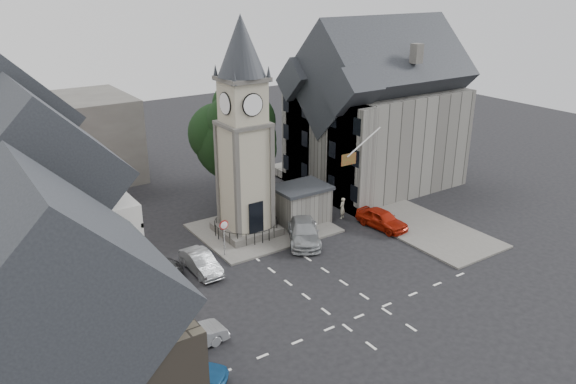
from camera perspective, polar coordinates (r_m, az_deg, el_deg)
ground at (r=37.52m, az=1.93°, el=-8.57°), size 120.00×120.00×0.00m
pavement_west at (r=37.86m, az=-19.51°, el=-9.48°), size 6.00×30.00×0.14m
pavement_east at (r=49.96m, az=7.77°, el=-0.85°), size 6.00×26.00×0.14m
central_island at (r=44.16m, az=-2.55°, el=-3.68°), size 10.00×8.00×0.16m
road_markings at (r=33.87m, az=7.49°, el=-12.31°), size 20.00×8.00×0.01m
clock_tower at (r=40.72m, az=-4.54°, el=6.16°), size 4.86×4.86×16.25m
stone_shelter at (r=44.85m, az=1.35°, el=-1.22°), size 4.30×3.30×3.08m
town_tree at (r=46.19m, az=-5.42°, el=6.45°), size 7.20×7.20×10.80m
warning_sign_post at (r=39.24m, az=-6.50°, el=-3.97°), size 0.70×0.19×2.85m
terrace_cream at (r=36.58m, az=-26.08°, el=-0.25°), size 8.10×7.60×12.80m
terrace_tudor at (r=29.35m, az=-23.44°, el=-5.70°), size 8.10×7.60×12.00m
backdrop_west at (r=56.74m, az=-25.45°, el=4.13°), size 20.00×10.00×8.00m
east_building at (r=52.52m, az=8.91°, el=7.27°), size 14.40×11.40×12.60m
east_boundary_wall at (r=49.56m, az=3.84°, el=-0.41°), size 0.40×16.00×0.90m
flagpole at (r=42.37m, az=7.71°, el=5.06°), size 3.68×0.10×2.74m
car_west_blue at (r=28.90m, az=-10.60°, el=-17.36°), size 4.35×4.34×1.49m
car_west_silver at (r=31.04m, az=-9.95°, el=-14.42°), size 4.22×1.71×1.36m
car_west_grey at (r=37.80m, az=-14.34°, el=-7.84°), size 5.13×2.67×1.38m
car_island_silver at (r=38.20m, az=-8.84°, el=-7.09°), size 1.48×4.15×1.36m
car_island_east at (r=41.91m, az=1.59°, el=-4.01°), size 4.61×5.80×1.57m
car_east_red at (r=44.68m, az=9.51°, el=-2.71°), size 2.27×4.61×1.51m
pedestrian at (r=45.96m, az=5.54°, el=-1.63°), size 0.77×0.67×1.79m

